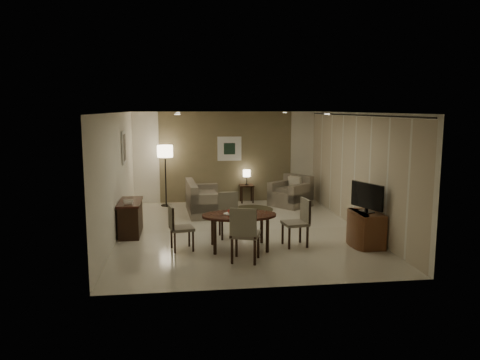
{
  "coord_description": "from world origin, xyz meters",
  "views": [
    {
      "loc": [
        -1.36,
        -10.41,
        2.79
      ],
      "look_at": [
        0.0,
        0.2,
        1.15
      ],
      "focal_mm": 35.0,
      "sensor_mm": 36.0,
      "label": 1
    }
  ],
  "objects": [
    {
      "name": "floor_lamp",
      "position": [
        -1.79,
        3.02,
        0.88
      ],
      "size": [
        0.44,
        0.44,
        1.75
      ],
      "primitive_type": null,
      "color": "#FFE5B7",
      "rests_on": "floor"
    },
    {
      "name": "downlight_nl",
      "position": [
        -1.4,
        -1.8,
        2.69
      ],
      "size": [
        0.1,
        0.1,
        0.01
      ],
      "primitive_type": "cylinder",
      "color": "white",
      "rests_on": "ceiling"
    },
    {
      "name": "chair_left",
      "position": [
        -1.36,
        -1.33,
        0.45
      ],
      "size": [
        0.51,
        0.51,
        0.9
      ],
      "primitive_type": null,
      "rotation": [
        0.0,
        0.0,
        1.77
      ],
      "color": "#7B6F5E",
      "rests_on": "floor"
    },
    {
      "name": "art_back_canvas",
      "position": [
        0.1,
        3.44,
        1.6
      ],
      "size": [
        0.34,
        0.01,
        0.34
      ],
      "primitive_type": "cube",
      "color": "black",
      "rests_on": "wall_back"
    },
    {
      "name": "round_rug",
      "position": [
        0.59,
        2.21,
        0.01
      ],
      "size": [
        1.18,
        1.18,
        0.01
      ],
      "primitive_type": "cylinder",
      "color": "#463C27",
      "rests_on": "floor"
    },
    {
      "name": "downlight_nr",
      "position": [
        1.4,
        -1.8,
        2.69
      ],
      "size": [
        0.1,
        0.1,
        0.01
      ],
      "primitive_type": "cylinder",
      "color": "white",
      "rests_on": "ceiling"
    },
    {
      "name": "curtain_wall",
      "position": [
        2.68,
        0.0,
        1.32
      ],
      "size": [
        0.08,
        6.7,
        2.58
      ],
      "primitive_type": null,
      "color": "beige",
      "rests_on": "wall_right"
    },
    {
      "name": "flat_tv",
      "position": [
        2.38,
        -1.5,
        1.02
      ],
      "size": [
        0.36,
        0.85,
        0.6
      ],
      "primitive_type": null,
      "rotation": [
        0.0,
        0.0,
        0.35
      ],
      "color": "black",
      "rests_on": "tv_cabinet"
    },
    {
      "name": "console_desk",
      "position": [
        -2.49,
        0.0,
        0.38
      ],
      "size": [
        0.48,
        1.2,
        0.75
      ],
      "primitive_type": null,
      "color": "#431F15",
      "rests_on": "floor"
    },
    {
      "name": "telephone",
      "position": [
        -2.49,
        -0.3,
        0.8
      ],
      "size": [
        0.2,
        0.14,
        0.09
      ],
      "primitive_type": null,
      "color": "white",
      "rests_on": "console_desk"
    },
    {
      "name": "chair_right",
      "position": [
        0.93,
        -1.34,
        0.49
      ],
      "size": [
        0.53,
        0.53,
        0.97
      ],
      "primitive_type": null,
      "rotation": [
        0.0,
        0.0,
        -1.44
      ],
      "color": "#7B6F5E",
      "rests_on": "floor"
    },
    {
      "name": "art_left_canvas",
      "position": [
        -2.71,
        1.2,
        1.85
      ],
      "size": [
        0.01,
        0.46,
        0.64
      ],
      "primitive_type": "cube",
      "color": "gray",
      "rests_on": "wall_left"
    },
    {
      "name": "armchair",
      "position": [
        1.76,
        2.54,
        0.44
      ],
      "size": [
        1.33,
        1.34,
        0.87
      ],
      "primitive_type": null,
      "rotation": [
        0.0,
        0.0,
        -0.91
      ],
      "color": "#7B6F5E",
      "rests_on": "floor"
    },
    {
      "name": "sofa",
      "position": [
        -0.73,
        1.94,
        0.43
      ],
      "size": [
        1.86,
        1.01,
        0.85
      ],
      "primitive_type": null,
      "rotation": [
        0.0,
        0.0,
        1.63
      ],
      "color": "#7B6F5E",
      "rests_on": "floor"
    },
    {
      "name": "art_back_frame",
      "position": [
        0.1,
        3.46,
        1.6
      ],
      "size": [
        0.72,
        0.03,
        0.72
      ],
      "primitive_type": "cube",
      "color": "silver",
      "rests_on": "wall_back"
    },
    {
      "name": "downlight_fr",
      "position": [
        1.4,
        1.8,
        2.69
      ],
      "size": [
        0.1,
        0.1,
        0.01
      ],
      "primitive_type": "cylinder",
      "color": "white",
      "rests_on": "ceiling"
    },
    {
      "name": "napkin",
      "position": [
        0.0,
        -1.43,
        0.73
      ],
      "size": [
        0.12,
        0.08,
        0.03
      ],
      "primitive_type": "cube",
      "color": "white",
      "rests_on": "plate_b"
    },
    {
      "name": "chair_far",
      "position": [
        -0.32,
        -0.53,
        0.48
      ],
      "size": [
        0.49,
        0.49,
        0.97
      ],
      "primitive_type": null,
      "rotation": [
        0.0,
        0.0,
        0.05
      ],
      "color": "#7B6F5E",
      "rests_on": "floor"
    },
    {
      "name": "taupe_accent",
      "position": [
        0.0,
        3.48,
        1.35
      ],
      "size": [
        3.96,
        0.03,
        2.7
      ],
      "primitive_type": "cube",
      "color": "#7B6B4C",
      "rests_on": "wall_back"
    },
    {
      "name": "room_shell",
      "position": [
        0.0,
        0.4,
        1.35
      ],
      "size": [
        5.5,
        7.0,
        2.7
      ],
      "color": "beige",
      "rests_on": "ground"
    },
    {
      "name": "dining_table",
      "position": [
        -0.22,
        -1.38,
        0.35
      ],
      "size": [
        1.49,
        0.93,
        0.7
      ],
      "primitive_type": null,
      "color": "#431F15",
      "rests_on": "floor"
    },
    {
      "name": "side_table",
      "position": [
        0.59,
        3.24,
        0.26
      ],
      "size": [
        0.41,
        0.41,
        0.53
      ],
      "primitive_type": null,
      "color": "black",
      "rests_on": "floor"
    },
    {
      "name": "chair_near",
      "position": [
        -0.2,
        -2.17,
        0.52
      ],
      "size": [
        0.64,
        0.64,
        1.04
      ],
      "primitive_type": null,
      "rotation": [
        0.0,
        0.0,
        2.83
      ],
      "color": "#7B6F5E",
      "rests_on": "floor"
    },
    {
      "name": "table_lamp",
      "position": [
        0.59,
        3.25,
        0.78
      ],
      "size": [
        0.22,
        0.22,
        0.5
      ],
      "primitive_type": null,
      "color": "#FFEAC1",
      "rests_on": "side_table"
    },
    {
      "name": "curtain_rod",
      "position": [
        2.68,
        0.0,
        2.64
      ],
      "size": [
        0.03,
        6.8,
        0.03
      ],
      "primitive_type": "cylinder",
      "rotation": [
        1.57,
        0.0,
        0.0
      ],
      "color": "black",
      "rests_on": "wall_right"
    },
    {
      "name": "fruit_apple",
      "position": [
        -0.4,
        -1.33,
        0.76
      ],
      "size": [
        0.09,
        0.09,
        0.09
      ],
      "primitive_type": "sphere",
      "color": "red",
      "rests_on": "plate_a"
    },
    {
      "name": "art_left_frame",
      "position": [
        -2.72,
        1.2,
        1.85
      ],
      "size": [
        0.03,
        0.6,
        0.8
      ],
      "primitive_type": "cube",
      "color": "silver",
      "rests_on": "wall_left"
    },
    {
      "name": "tv_cabinet",
      "position": [
        2.4,
        -1.5,
        0.35
      ],
      "size": [
        0.48,
        0.9,
        0.7
      ],
      "primitive_type": null,
      "color": "brown",
      "rests_on": "floor"
    },
    {
      "name": "downlight_fl",
      "position": [
        -1.4,
        1.8,
        2.69
      ],
      "size": [
        0.1,
        0.1,
        0.01
      ],
      "primitive_type": "cylinder",
      "color": "white",
      "rests_on": "ceiling"
    },
    {
      "name": "plate_b",
      "position": [
        0.0,
        -1.43,
        0.71
      ],
      "size": [
        0.26,
        0.26,
        0.02
      ],
      "primitive_type": "cylinder",
      "color": "white",
      "rests_on": "dining_table"
    },
    {
      "name": "plate_a",
      "position": [
        -0.4,
        -1.33,
        0.71
      ],
      "size": [
        0.26,
        0.26,
        0.02
      ],
      "primitive_type": "cylinder",
      "color": "white",
      "rests_on": "dining_table"
    }
  ]
}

